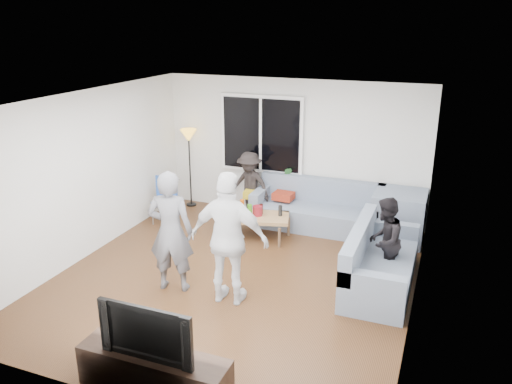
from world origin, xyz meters
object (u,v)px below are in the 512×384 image
at_px(floor_lamp, 190,168).
at_px(sofa_right_section, 382,258).
at_px(player_left, 171,232).
at_px(tv_console, 154,372).
at_px(spectator_back, 249,185).
at_px(player_right, 229,239).
at_px(side_chair, 165,201).
at_px(spectator_right, 384,241).
at_px(television, 151,328).
at_px(coffee_table, 257,226).
at_px(sofa_back_section, 316,206).

bearing_deg(floor_lamp, sofa_right_section, -25.58).
relative_size(player_left, tv_console, 1.08).
relative_size(player_left, spectator_back, 1.34).
bearing_deg(floor_lamp, player_right, -54.13).
height_order(side_chair, spectator_right, spectator_right).
relative_size(player_right, tv_console, 1.13).
relative_size(spectator_back, tv_console, 0.80).
xyz_separation_m(spectator_back, tv_console, (0.89, -4.80, -0.42)).
bearing_deg(spectator_right, spectator_back, -112.89).
relative_size(sofa_right_section, floor_lamp, 1.28).
height_order(floor_lamp, player_right, player_right).
height_order(tv_console, television, television).
height_order(sofa_right_section, television, television).
xyz_separation_m(sofa_right_section, television, (-1.82, -3.05, 0.31)).
distance_m(sofa_right_section, player_right, 2.21).
distance_m(player_left, spectator_right, 2.99).
relative_size(player_right, spectator_back, 1.40).
height_order(player_left, spectator_back, player_left).
height_order(floor_lamp, spectator_back, floor_lamp).
bearing_deg(television, coffee_table, 96.15).
xyz_separation_m(coffee_table, player_right, (0.43, -2.10, 0.70)).
distance_m(sofa_back_section, player_left, 3.18).
bearing_deg(spectator_right, coffee_table, -101.74).
distance_m(spectator_back, television, 4.88).
bearing_deg(player_left, television, 102.49).
height_order(player_right, tv_console, player_right).
bearing_deg(spectator_right, side_chair, -93.29).
relative_size(floor_lamp, television, 1.53).
bearing_deg(side_chair, sofa_back_section, 0.69).
distance_m(coffee_table, television, 4.04).
xyz_separation_m(floor_lamp, player_left, (1.37, -3.09, 0.08)).
xyz_separation_m(player_right, tv_console, (-0.00, -1.88, -0.68)).
xyz_separation_m(side_chair, spectator_back, (1.36, 0.81, 0.21)).
xyz_separation_m(sofa_back_section, television, (-0.42, -4.77, 0.31)).
distance_m(floor_lamp, spectator_back, 1.38).
height_order(sofa_right_section, floor_lamp, floor_lamp).
xyz_separation_m(player_right, spectator_back, (-0.89, 2.92, -0.26)).
distance_m(player_left, spectator_back, 2.90).
relative_size(player_left, player_right, 0.95).
bearing_deg(player_left, coffee_table, -114.68).
xyz_separation_m(side_chair, player_left, (1.37, -2.08, 0.43)).
relative_size(side_chair, spectator_back, 0.67).
distance_m(sofa_right_section, spectator_right, 0.24).
relative_size(tv_console, television, 1.57).
distance_m(sofa_back_section, spectator_right, 2.14).
relative_size(sofa_back_section, coffee_table, 2.09).
relative_size(player_right, spectator_right, 1.42).
height_order(side_chair, player_left, player_left).
distance_m(sofa_right_section, spectator_back, 3.24).
bearing_deg(floor_lamp, coffee_table, -29.15).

